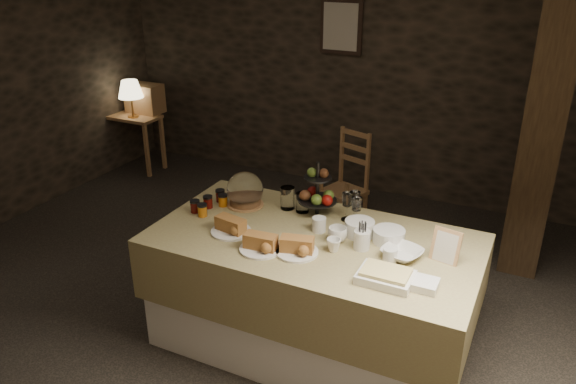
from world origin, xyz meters
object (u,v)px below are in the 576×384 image
at_px(wine_rack, 145,98).
at_px(fruit_stand, 318,195).
at_px(table_lamp, 130,90).
at_px(timber_column, 545,120).
at_px(console_table, 134,126).
at_px(chair, 346,176).
at_px(buffet_table, 313,284).

relative_size(wine_rack, fruit_stand, 1.11).
xyz_separation_m(table_lamp, timber_column, (4.36, -0.36, 0.30)).
bearing_deg(table_lamp, wine_rack, 90.00).
xyz_separation_m(console_table, table_lamp, (0.05, -0.05, 0.46)).
xyz_separation_m(chair, fruit_stand, (0.44, -1.79, 0.60)).
distance_m(table_lamp, timber_column, 4.39).
height_order(table_lamp, wine_rack, table_lamp).
xyz_separation_m(chair, timber_column, (1.73, -0.44, 0.93)).
distance_m(table_lamp, chair, 2.70).
bearing_deg(chair, console_table, -160.96).
height_order(table_lamp, timber_column, timber_column).
xyz_separation_m(buffet_table, fruit_stand, (-0.11, 0.32, 0.49)).
relative_size(console_table, chair, 1.03).
bearing_deg(console_table, buffet_table, -32.79).
distance_m(buffet_table, fruit_stand, 0.60).
bearing_deg(buffet_table, wine_rack, 144.59).
bearing_deg(wine_rack, chair, -3.32).
xyz_separation_m(timber_column, fruit_stand, (-1.30, -1.35, -0.33)).
bearing_deg(table_lamp, buffet_table, -32.56).
distance_m(buffet_table, table_lamp, 3.81).
bearing_deg(table_lamp, chair, 1.69).
relative_size(chair, fruit_stand, 1.72).
bearing_deg(timber_column, console_table, 174.69).
bearing_deg(timber_column, chair, 165.84).
bearing_deg(timber_column, fruit_stand, -133.91).
bearing_deg(console_table, table_lamp, -45.00).
bearing_deg(fruit_stand, table_lamp, 150.86).
bearing_deg(chair, timber_column, 4.29).
relative_size(buffet_table, console_table, 3.09).
distance_m(buffet_table, console_table, 3.84).
height_order(buffet_table, chair, chair).
height_order(console_table, timber_column, timber_column).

